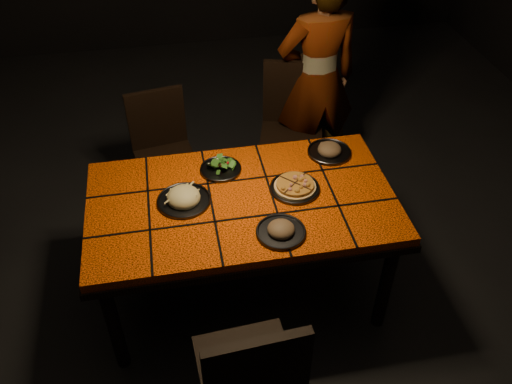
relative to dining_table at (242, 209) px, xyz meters
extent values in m
cube|color=black|center=(0.00, 0.00, -0.69)|extent=(6.00, 7.00, 0.04)
cube|color=#FF5108|center=(0.00, 0.00, 0.05)|extent=(1.60, 0.90, 0.05)
cube|color=black|center=(0.00, 0.00, 0.01)|extent=(1.62, 0.92, 0.04)
cylinder|color=black|center=(-0.72, -0.37, -0.34)|extent=(0.07, 0.07, 0.66)
cylinder|color=black|center=(0.72, -0.37, -0.34)|extent=(0.07, 0.07, 0.66)
cylinder|color=black|center=(-0.72, 0.37, -0.34)|extent=(0.07, 0.07, 0.66)
cylinder|color=black|center=(0.72, 0.37, -0.34)|extent=(0.07, 0.07, 0.66)
cube|color=black|center=(-0.12, -0.80, -0.22)|extent=(0.45, 0.45, 0.04)
cube|color=black|center=(-0.10, -0.99, 0.03)|extent=(0.42, 0.07, 0.46)
cylinder|color=black|center=(0.04, -0.62, -0.45)|extent=(0.04, 0.04, 0.43)
cylinder|color=black|center=(-0.30, -0.64, -0.45)|extent=(0.04, 0.04, 0.43)
cube|color=black|center=(-0.38, 0.86, -0.26)|extent=(0.44, 0.44, 0.04)
cube|color=black|center=(-0.41, 1.03, -0.03)|extent=(0.38, 0.10, 0.42)
cylinder|color=black|center=(-0.50, 0.68, -0.47)|extent=(0.03, 0.03, 0.39)
cylinder|color=black|center=(-0.20, 0.73, -0.47)|extent=(0.03, 0.03, 0.39)
cylinder|color=black|center=(-0.56, 0.98, -0.47)|extent=(0.03, 0.03, 0.39)
cylinder|color=black|center=(-0.25, 1.04, -0.47)|extent=(0.03, 0.03, 0.39)
cube|color=black|center=(0.49, 0.89, -0.22)|extent=(0.52, 0.52, 0.04)
cube|color=black|center=(0.54, 1.07, 0.04)|extent=(0.42, 0.15, 0.47)
cylinder|color=black|center=(0.28, 0.77, -0.45)|extent=(0.04, 0.04, 0.43)
cylinder|color=black|center=(0.61, 0.68, -0.45)|extent=(0.04, 0.04, 0.43)
cylinder|color=black|center=(0.37, 1.10, -0.45)|extent=(0.04, 0.04, 0.43)
cylinder|color=black|center=(0.70, 1.01, -0.45)|extent=(0.04, 0.04, 0.43)
imported|color=brown|center=(0.70, 1.06, 0.12)|extent=(0.61, 0.43, 1.59)
cylinder|color=#37373C|center=(0.29, 0.02, 0.08)|extent=(0.26, 0.26, 0.01)
torus|color=#37373C|center=(0.29, 0.02, 0.09)|extent=(0.27, 0.27, 0.01)
cylinder|color=tan|center=(0.29, 0.02, 0.10)|extent=(0.31, 0.31, 0.01)
cylinder|color=gold|center=(0.29, 0.02, 0.11)|extent=(0.28, 0.28, 0.02)
cylinder|color=#37373C|center=(-0.30, 0.03, 0.08)|extent=(0.28, 0.28, 0.01)
torus|color=#37373C|center=(-0.30, 0.03, 0.09)|extent=(0.28, 0.28, 0.01)
ellipsoid|color=beige|center=(-0.30, 0.03, 0.11)|extent=(0.17, 0.17, 0.09)
cylinder|color=#37373C|center=(-0.08, 0.25, 0.08)|extent=(0.23, 0.23, 0.01)
torus|color=#37373C|center=(-0.08, 0.25, 0.09)|extent=(0.23, 0.23, 0.01)
cylinder|color=#37373C|center=(0.15, -0.29, 0.08)|extent=(0.24, 0.24, 0.01)
torus|color=#37373C|center=(0.15, -0.29, 0.09)|extent=(0.25, 0.25, 0.01)
ellipsoid|color=#7F6243|center=(0.15, -0.29, 0.11)|extent=(0.15, 0.15, 0.08)
cylinder|color=#37373C|center=(0.56, 0.30, 0.08)|extent=(0.25, 0.25, 0.01)
torus|color=#37373C|center=(0.56, 0.30, 0.09)|extent=(0.25, 0.25, 0.01)
ellipsoid|color=#7F6243|center=(0.56, 0.30, 0.11)|extent=(0.15, 0.15, 0.08)
camera|label=1|loc=(-0.32, -2.10, 1.94)|focal=38.00mm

